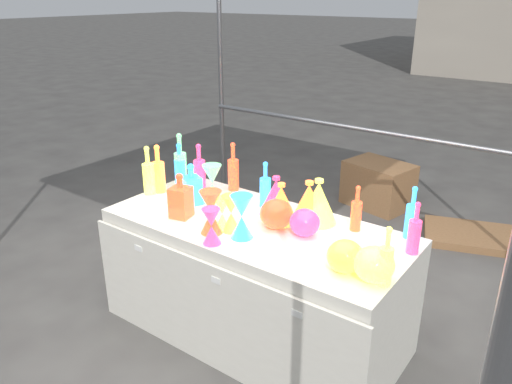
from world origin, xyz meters
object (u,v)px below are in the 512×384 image
Objects in this scene: display_table at (255,280)px; globe_0 at (345,258)px; cardboard_box_closed at (378,185)px; lampshade_0 at (281,202)px; hourglass_0 at (211,212)px.

display_table is 0.81m from globe_0.
lampshade_0 is at bearing -69.69° from cardboard_box_closed.
lampshade_0 is (0.10, 0.13, 0.50)m from display_table.
hourglass_0 is at bearing -133.13° from lampshade_0.
hourglass_0 reaches higher than lampshade_0.
display_table is at bearing 165.73° from globe_0.
lampshade_0 reaches higher than globe_0.
display_table is 0.52m from lampshade_0.
lampshade_0 is at bearing 152.45° from globe_0.
cardboard_box_closed is 2.34m from lampshade_0.
hourglass_0 is 1.04× the size of lampshade_0.
display_table is 0.57m from hourglass_0.
display_table is 7.38× the size of hourglass_0.
lampshade_0 is at bearing 52.98° from display_table.
cardboard_box_closed is 2.46× the size of hourglass_0.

